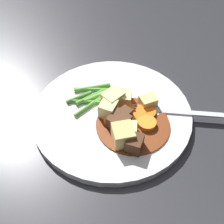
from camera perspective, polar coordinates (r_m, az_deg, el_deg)
The scene contains 27 objects.
ground_plane at distance 0.58m, azimuth 0.00°, elevation -0.92°, with size 3.00×3.00×0.00m, color #2D2D33.
dinner_plate at distance 0.57m, azimuth 0.00°, elevation -0.46°, with size 0.29×0.29×0.01m, color white.
stew_sauce at distance 0.55m, azimuth 3.63°, elevation -2.46°, with size 0.13×0.13×0.00m, color brown.
carrot_slice_0 at distance 0.55m, azimuth 4.28°, elevation -1.35°, with size 0.03×0.03×0.01m, color orange.
carrot_slice_1 at distance 0.57m, azimuth 2.45°, elevation 0.44°, with size 0.03×0.03×0.01m, color orange.
carrot_slice_2 at distance 0.56m, azimuth 6.12°, elevation -0.12°, with size 0.04×0.04×0.01m, color orange.
carrot_slice_3 at distance 0.55m, azimuth 0.25°, elevation -1.41°, with size 0.03×0.03×0.01m, color orange.
carrot_slice_4 at distance 0.55m, azimuth 6.35°, elevation -2.13°, with size 0.03×0.03×0.01m, color orange.
potato_chunk_0 at distance 0.57m, azimuth 0.17°, elevation 2.24°, with size 0.03×0.03×0.03m, color #EAD68C.
potato_chunk_1 at distance 0.58m, azimuth 6.52°, elevation 1.88°, with size 0.03×0.02×0.02m, color #E5CC7A.
potato_chunk_2 at distance 0.53m, azimuth 3.08°, elevation -3.32°, with size 0.03×0.03×0.02m, color #EAD68C.
potato_chunk_3 at distance 0.57m, azimuth 2.14°, elevation 2.39°, with size 0.03×0.03×0.03m, color #EAD68C.
potato_chunk_4 at distance 0.55m, azimuth -0.38°, elevation 0.30°, with size 0.03×0.03×0.03m, color #EAD68C.
potato_chunk_5 at distance 0.51m, azimuth 2.00°, elevation -4.25°, with size 0.03×0.04×0.03m, color #DBBC6B.
meat_chunk_0 at distance 0.55m, azimuth 2.07°, elevation -0.72°, with size 0.02×0.03×0.02m, color #56331E.
meat_chunk_1 at distance 0.53m, azimuth 1.26°, elevation -1.87°, with size 0.03×0.03×0.03m, color #56331E.
meat_chunk_2 at distance 0.51m, azimuth 4.09°, elevation -5.73°, with size 0.03×0.03×0.03m, color #4C2B19.
green_bean_0 at distance 0.58m, azimuth -4.10°, elevation 1.82°, with size 0.01×0.01×0.07m, color #4C8E33.
green_bean_1 at distance 0.59m, azimuth -2.92°, elevation 2.87°, with size 0.01×0.01×0.05m, color #66AD42.
green_bean_2 at distance 0.60m, azimuth -3.41°, elevation 4.09°, with size 0.01×0.01×0.07m, color #599E38.
green_bean_3 at distance 0.59m, azimuth -5.98°, elevation 2.66°, with size 0.01×0.01×0.05m, color #4C8E33.
green_bean_4 at distance 0.59m, azimuth -4.02°, elevation 2.61°, with size 0.01×0.01×0.06m, color #4C8E33.
green_bean_5 at distance 0.59m, azimuth 0.67°, elevation 2.88°, with size 0.01×0.01×0.05m, color #4C8E33.
green_bean_6 at distance 0.59m, azimuth -0.96°, elevation 2.78°, with size 0.01×0.01×0.07m, color #599E38.
green_bean_7 at distance 0.61m, azimuth -3.58°, elevation 4.41°, with size 0.01×0.01×0.07m, color #599E38.
green_bean_8 at distance 0.58m, azimuth -3.70°, elevation 1.44°, with size 0.01×0.01×0.08m, color #4C8E33.
fork at distance 0.58m, azimuth 10.60°, elevation 0.05°, with size 0.15×0.11×0.00m.
Camera 1 is at (0.25, -0.29, 0.44)m, focal length 50.61 mm.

